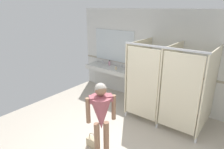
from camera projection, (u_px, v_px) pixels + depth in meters
wall_back at (168, 59)px, 5.57m from camera, size 6.32×0.12×2.77m
wall_back_tile_band at (166, 71)px, 5.63m from camera, size 6.32×0.01×0.06m
vanity_counter at (110, 73)px, 6.72m from camera, size 1.67×0.55×1.01m
mirror_panel at (114, 46)px, 6.56m from camera, size 1.57×0.02×1.05m
bathroom_stalls at (167, 83)px, 4.76m from camera, size 1.89×1.32×2.02m
person_standing at (101, 113)px, 3.55m from camera, size 0.56×0.56×1.56m
handbag at (93, 142)px, 4.11m from camera, size 0.24×0.14×0.33m
soap_dispenser at (109, 63)px, 6.73m from camera, size 0.07×0.07×0.18m
paper_cup at (116, 68)px, 6.29m from camera, size 0.07×0.07×0.09m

